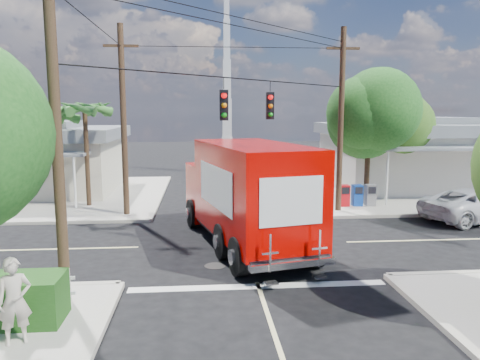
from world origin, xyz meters
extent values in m
plane|color=black|center=(0.00, 0.00, 0.00)|extent=(120.00, 120.00, 0.00)
cube|color=#ABA59A|center=(11.00, 11.00, 0.07)|extent=(14.00, 14.00, 0.14)
cube|color=#B1AC9D|center=(4.00, 11.00, 0.07)|extent=(0.25, 14.00, 0.14)
cube|color=#B1AC9D|center=(11.00, 4.00, 0.07)|extent=(14.00, 0.25, 0.14)
cube|color=#ABA59A|center=(-11.00, 11.00, 0.07)|extent=(14.00, 14.00, 0.14)
cube|color=#B1AC9D|center=(-4.00, 11.00, 0.07)|extent=(0.25, 14.00, 0.14)
cube|color=beige|center=(0.00, 10.00, 0.01)|extent=(0.12, 12.00, 0.01)
cube|color=silver|center=(0.00, -4.30, 0.01)|extent=(7.50, 0.40, 0.01)
cube|color=silver|center=(12.50, 12.00, 1.84)|extent=(11.00, 8.00, 3.40)
cube|color=gray|center=(12.50, 12.00, 3.89)|extent=(11.80, 8.80, 0.70)
cube|color=gray|center=(12.50, 12.00, 4.39)|extent=(6.05, 4.40, 0.50)
cube|color=gray|center=(12.50, 7.10, 3.04)|extent=(9.90, 1.80, 0.15)
cylinder|color=silver|center=(8.10, 6.30, 1.59)|extent=(0.12, 0.12, 2.90)
cube|color=beige|center=(-12.00, 12.50, 1.74)|extent=(10.00, 8.00, 3.20)
cube|color=gray|center=(-12.00, 12.50, 3.69)|extent=(10.80, 8.80, 0.70)
cube|color=gray|center=(-12.00, 12.50, 4.19)|extent=(5.50, 4.40, 0.50)
cylinder|color=silver|center=(-8.00, 6.80, 1.49)|extent=(0.12, 0.12, 2.70)
cube|color=silver|center=(0.50, 20.00, 1.50)|extent=(0.80, 0.80, 3.00)
cube|color=silver|center=(0.50, 20.00, 4.50)|extent=(0.70, 0.70, 3.00)
cube|color=silver|center=(0.50, 20.00, 7.50)|extent=(0.60, 0.60, 3.00)
cube|color=silver|center=(0.50, 20.00, 10.50)|extent=(0.50, 0.50, 3.00)
cylinder|color=#422D1C|center=(7.20, 6.80, 2.19)|extent=(0.28, 0.28, 4.10)
sphere|color=#194C18|center=(7.20, 6.80, 4.75)|extent=(4.10, 4.10, 4.10)
sphere|color=#194C18|center=(6.80, 7.00, 5.00)|extent=(3.33, 3.33, 3.33)
sphere|color=#194C18|center=(7.55, 6.50, 4.62)|extent=(3.58, 3.58, 3.58)
cylinder|color=#422D1C|center=(9.80, 9.00, 1.93)|extent=(0.28, 0.28, 3.58)
sphere|color=#335A1E|center=(9.80, 9.00, 4.17)|extent=(3.58, 3.58, 3.58)
sphere|color=#335A1E|center=(9.40, 9.20, 4.40)|extent=(2.91, 2.91, 2.91)
sphere|color=#335A1E|center=(10.15, 8.70, 4.06)|extent=(3.14, 3.14, 3.14)
cylinder|color=#422D1C|center=(-7.50, 7.50, 2.64)|extent=(0.24, 0.24, 5.00)
cone|color=#34702C|center=(-6.60, 7.50, 5.24)|extent=(0.50, 2.06, 0.98)
cone|color=#34702C|center=(-6.94, 8.20, 5.24)|extent=(1.92, 1.68, 0.98)
cone|color=#34702C|center=(-7.70, 8.38, 5.24)|extent=(2.12, 0.95, 0.98)
cone|color=#34702C|center=(-8.31, 7.89, 5.24)|extent=(1.34, 2.07, 0.98)
cone|color=#34702C|center=(-8.31, 7.11, 5.24)|extent=(1.34, 2.07, 0.98)
cone|color=#34702C|center=(-7.70, 6.62, 5.24)|extent=(2.12, 0.95, 0.98)
cone|color=#34702C|center=(-6.94, 6.80, 5.24)|extent=(1.92, 1.68, 0.98)
cylinder|color=#422D1C|center=(-9.50, 9.00, 2.44)|extent=(0.24, 0.24, 4.60)
cone|color=#34702C|center=(-8.60, 9.00, 4.84)|extent=(0.50, 2.06, 0.98)
cone|color=#34702C|center=(-8.94, 9.70, 4.84)|extent=(1.92, 1.68, 0.98)
cone|color=#34702C|center=(-9.70, 9.88, 4.84)|extent=(2.12, 0.95, 0.98)
cone|color=#34702C|center=(-10.31, 9.39, 4.84)|extent=(1.34, 2.07, 0.98)
cone|color=#34702C|center=(-10.31, 8.61, 4.84)|extent=(1.34, 2.07, 0.98)
cone|color=#34702C|center=(-9.70, 8.12, 4.84)|extent=(2.12, 0.95, 0.98)
cone|color=#34702C|center=(-8.94, 8.30, 4.84)|extent=(1.92, 1.68, 0.98)
cylinder|color=#473321|center=(-5.20, -5.20, 4.50)|extent=(0.28, 0.28, 9.00)
cylinder|color=#473321|center=(5.20, 5.20, 4.50)|extent=(0.28, 0.28, 9.00)
cube|color=#473321|center=(5.20, 5.20, 8.00)|extent=(1.60, 0.12, 0.12)
cylinder|color=#473321|center=(-5.20, 5.20, 4.50)|extent=(0.28, 0.28, 9.00)
cube|color=#473321|center=(-5.20, 5.20, 8.00)|extent=(1.60, 0.12, 0.12)
cylinder|color=black|center=(0.00, 0.00, 6.20)|extent=(10.43, 10.43, 0.04)
cube|color=black|center=(-0.80, -0.80, 5.25)|extent=(0.30, 0.24, 1.05)
sphere|color=red|center=(-0.80, -0.94, 5.58)|extent=(0.20, 0.20, 0.20)
cube|color=black|center=(1.10, 1.10, 5.25)|extent=(0.30, 0.24, 1.05)
sphere|color=red|center=(1.10, 0.96, 5.58)|extent=(0.20, 0.20, 0.20)
cube|color=silver|center=(-5.00, -5.60, 0.64)|extent=(0.09, 0.06, 1.00)
cube|color=red|center=(5.80, 6.20, 0.69)|extent=(0.50, 0.50, 1.10)
cube|color=#103EA2|center=(6.50, 6.20, 0.69)|extent=(0.50, 0.50, 1.10)
cube|color=slate|center=(7.20, 6.20, 0.69)|extent=(0.50, 0.50, 1.10)
cube|color=black|center=(0.00, 0.09, 0.61)|extent=(4.52, 9.06, 0.28)
cube|color=#BB0300|center=(-0.79, 3.40, 1.51)|extent=(3.04, 2.47, 2.45)
cube|color=black|center=(-0.97, 4.16, 1.95)|extent=(2.34, 0.82, 1.06)
cube|color=silver|center=(-1.02, 4.38, 0.73)|extent=(2.53, 0.73, 0.39)
cube|color=#BB0300|center=(0.23, -0.89, 2.29)|extent=(4.22, 6.94, 3.23)
cube|color=white|center=(1.61, -0.56, 2.45)|extent=(0.95, 3.91, 1.45)
cube|color=white|center=(-1.14, -1.22, 2.45)|extent=(0.95, 3.91, 1.45)
cube|color=white|center=(0.99, -4.05, 2.45)|extent=(1.96, 0.49, 1.45)
cube|color=silver|center=(1.03, -4.20, 0.61)|extent=(2.67, 0.89, 0.20)
cube|color=silver|center=(0.30, -4.52, 1.06)|extent=(0.50, 0.18, 1.12)
cube|color=silver|center=(1.82, -4.16, 1.06)|extent=(0.50, 0.18, 1.12)
cylinder|color=black|center=(-2.00, 2.94, 0.61)|extent=(0.63, 1.28, 1.23)
cylinder|color=black|center=(0.50, 3.53, 0.61)|extent=(0.63, 1.28, 1.23)
cylinder|color=black|center=(-0.49, -3.35, 0.61)|extent=(0.63, 1.28, 1.23)
cylinder|color=black|center=(2.00, -2.76, 0.61)|extent=(0.63, 1.28, 1.23)
imported|color=silver|center=(11.13, 2.95, 0.75)|extent=(5.87, 3.79, 1.50)
imported|color=#BAAE9F|center=(-5.60, -7.43, 1.08)|extent=(0.81, 0.68, 1.88)
camera|label=1|loc=(-1.63, -17.20, 5.06)|focal=35.00mm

